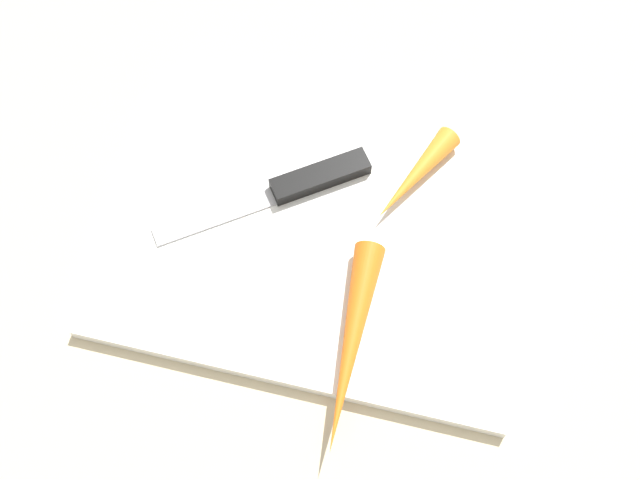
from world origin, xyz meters
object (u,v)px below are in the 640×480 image
(knife, at_px, (306,182))
(carrot_long, at_px, (351,345))
(cutting_board, at_px, (320,243))
(carrot_short, at_px, (415,176))

(knife, relative_size, carrot_long, 0.99)
(cutting_board, bearing_deg, knife, -64.18)
(knife, relative_size, carrot_short, 1.62)
(cutting_board, distance_m, knife, 0.06)
(cutting_board, xyz_separation_m, carrot_long, (-0.05, 0.09, 0.02))
(carrot_long, distance_m, carrot_short, 0.17)
(knife, bearing_deg, carrot_short, 159.12)
(cutting_board, xyz_separation_m, knife, (0.02, -0.05, 0.01))
(carrot_long, height_order, carrot_short, carrot_long)
(carrot_long, bearing_deg, knife, -155.04)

